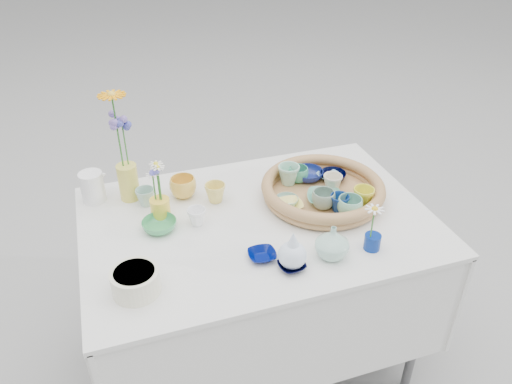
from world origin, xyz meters
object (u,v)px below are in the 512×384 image
object	(u,v)px
display_table	(257,357)
bud_vase_seafoam	(332,242)
tall_vase_yellow	(128,182)
wicker_tray	(323,190)

from	to	relation	value
display_table	bud_vase_seafoam	world-z (taller)	bud_vase_seafoam
bud_vase_seafoam	tall_vase_yellow	world-z (taller)	tall_vase_yellow
wicker_tray	bud_vase_seafoam	xyz separation A→B (m)	(-0.12, -0.32, 0.02)
display_table	tall_vase_yellow	size ratio (longest dim) A/B	8.73
display_table	wicker_tray	bearing A→B (deg)	10.12
wicker_tray	display_table	bearing A→B (deg)	-169.88
display_table	wicker_tray	world-z (taller)	wicker_tray
bud_vase_seafoam	display_table	bearing A→B (deg)	120.62
tall_vase_yellow	bud_vase_seafoam	bearing A→B (deg)	-43.88
wicker_tray	tall_vase_yellow	xyz separation A→B (m)	(-0.70, 0.24, 0.03)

